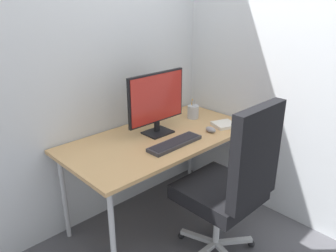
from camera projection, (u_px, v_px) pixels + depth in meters
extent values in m
plane|color=#4C4C51|center=(161.00, 216.00, 2.73)|extent=(8.00, 8.00, 0.00)
cube|color=silver|center=(124.00, 34.00, 2.47)|extent=(3.26, 0.04, 2.80)
cube|color=silver|center=(258.00, 34.00, 2.51)|extent=(0.04, 2.54, 2.80)
cube|color=tan|center=(160.00, 138.00, 2.47)|extent=(1.44, 0.73, 0.03)
cylinder|color=#B2B5BA|center=(113.00, 238.00, 1.98)|extent=(0.03, 0.03, 0.68)
cylinder|color=#B2B5BA|center=(242.00, 165.00, 2.82)|extent=(0.03, 0.03, 0.68)
cylinder|color=#B2B5BA|center=(64.00, 197.00, 2.38)|extent=(0.03, 0.03, 0.68)
cylinder|color=#B2B5BA|center=(190.00, 143.00, 3.22)|extent=(0.03, 0.03, 0.68)
cube|color=silver|center=(203.00, 252.00, 2.25)|extent=(0.26, 0.04, 0.03)
sphere|color=black|center=(251.00, 244.00, 2.39)|extent=(0.05, 0.05, 0.05)
cube|color=silver|center=(234.00, 241.00, 2.36)|extent=(0.24, 0.18, 0.03)
sphere|color=black|center=(217.00, 224.00, 2.59)|extent=(0.05, 0.05, 0.05)
cube|color=silver|center=(216.00, 231.00, 2.46)|extent=(0.23, 0.19, 0.03)
sphere|color=black|center=(181.00, 236.00, 2.47)|extent=(0.05, 0.05, 0.05)
cube|color=silver|center=(198.00, 237.00, 2.40)|extent=(0.12, 0.26, 0.03)
cylinder|color=silver|center=(217.00, 220.00, 2.27)|extent=(0.04, 0.04, 0.35)
cube|color=black|center=(219.00, 192.00, 2.18)|extent=(0.48, 0.48, 0.10)
cube|color=black|center=(256.00, 156.00, 1.90)|extent=(0.43, 0.07, 0.59)
cube|color=black|center=(158.00, 132.00, 2.52)|extent=(0.20, 0.16, 0.01)
cube|color=black|center=(157.00, 126.00, 2.51)|extent=(0.04, 0.02, 0.09)
cube|color=black|center=(156.00, 98.00, 2.43)|extent=(0.51, 0.02, 0.37)
cube|color=#B2261E|center=(158.00, 98.00, 2.42)|extent=(0.48, 0.01, 0.34)
cube|color=#333338|center=(175.00, 143.00, 2.32)|extent=(0.43, 0.13, 0.02)
cube|color=black|center=(175.00, 142.00, 2.31)|extent=(0.40, 0.10, 0.00)
ellipsoid|color=gray|center=(211.00, 130.00, 2.53)|extent=(0.05, 0.09, 0.04)
cylinder|color=#B2B5BA|center=(193.00, 112.00, 2.81)|extent=(0.09, 0.09, 0.11)
cylinder|color=#B2B5BA|center=(193.00, 106.00, 2.78)|extent=(0.02, 0.01, 0.10)
cylinder|color=#B2B5BA|center=(194.00, 106.00, 2.79)|extent=(0.02, 0.01, 0.10)
torus|color=#3FAD59|center=(193.00, 111.00, 2.80)|extent=(0.04, 0.04, 0.01)
cylinder|color=orange|center=(192.00, 106.00, 2.80)|extent=(0.01, 0.02, 0.13)
cube|color=silver|center=(224.00, 125.00, 2.65)|extent=(0.21, 0.20, 0.03)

